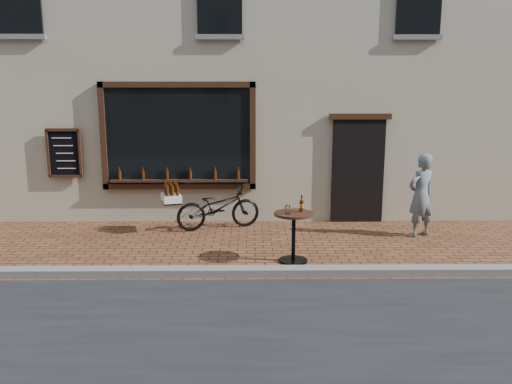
{
  "coord_description": "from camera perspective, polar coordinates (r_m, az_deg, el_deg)",
  "views": [
    {
      "loc": [
        -0.39,
        -7.03,
        2.72
      ],
      "look_at": [
        -0.3,
        1.2,
        1.1
      ],
      "focal_mm": 35.0,
      "sensor_mm": 36.0,
      "label": 1
    }
  ],
  "objects": [
    {
      "name": "kerb",
      "position": [
        7.71,
        2.33,
        -9.05
      ],
      "size": [
        90.0,
        0.25,
        0.12
      ],
      "primitive_type": "cube",
      "color": "slate",
      "rests_on": "ground"
    },
    {
      "name": "cargo_bicycle",
      "position": [
        10.2,
        -4.51,
        -1.68
      ],
      "size": [
        2.06,
        1.13,
        0.97
      ],
      "rotation": [
        0.0,
        0.0,
        1.88
      ],
      "color": "black",
      "rests_on": "ground"
    },
    {
      "name": "bistro_table",
      "position": [
        8.18,
        4.35,
        -3.98
      ],
      "size": [
        0.65,
        0.65,
        1.11
      ],
      "color": "black",
      "rests_on": "ground"
    },
    {
      "name": "ground",
      "position": [
        7.55,
        2.41,
        -10.0
      ],
      "size": [
        90.0,
        90.0,
        0.0
      ],
      "primitive_type": "plane",
      "color": "#57321C",
      "rests_on": "ground"
    },
    {
      "name": "shop_building",
      "position": [
        13.72,
        1.06,
        20.7
      ],
      "size": [
        28.0,
        6.2,
        10.0
      ],
      "color": "#BAAE92",
      "rests_on": "ground"
    },
    {
      "name": "pedestrian",
      "position": [
        10.09,
        18.32,
        -0.38
      ],
      "size": [
        0.7,
        0.6,
        1.61
      ],
      "primitive_type": "imported",
      "rotation": [
        0.0,
        0.0,
        3.6
      ],
      "color": "slate",
      "rests_on": "ground"
    }
  ]
}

